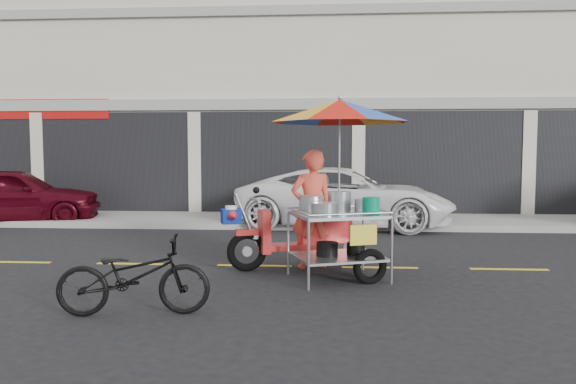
# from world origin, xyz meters

# --- Properties ---
(ground) EXTENTS (90.00, 90.00, 0.00)m
(ground) POSITION_xyz_m (0.00, 0.00, 0.00)
(ground) COLOR black
(sidewalk) EXTENTS (45.00, 3.00, 0.15)m
(sidewalk) POSITION_xyz_m (0.00, 5.50, 0.07)
(sidewalk) COLOR gray
(sidewalk) RESTS_ON ground
(shophouse_block) EXTENTS (36.00, 8.11, 10.40)m
(shophouse_block) POSITION_xyz_m (2.82, 10.59, 4.24)
(shophouse_block) COLOR beige
(shophouse_block) RESTS_ON ground
(centerline) EXTENTS (42.00, 0.10, 0.01)m
(centerline) POSITION_xyz_m (0.00, 0.00, 0.00)
(centerline) COLOR gold
(centerline) RESTS_ON ground
(maroon_sedan) EXTENTS (4.54, 2.83, 1.44)m
(maroon_sedan) POSITION_xyz_m (-8.77, 4.70, 0.72)
(maroon_sedan) COLOR #3D030E
(maroon_sedan) RESTS_ON ground
(white_pickup) EXTENTS (5.39, 2.90, 1.44)m
(white_pickup) POSITION_xyz_m (-0.41, 4.70, 0.72)
(white_pickup) COLOR white
(white_pickup) RESTS_ON ground
(near_bicycle) EXTENTS (1.77, 0.86, 0.89)m
(near_bicycle) POSITION_xyz_m (-3.01, -2.77, 0.45)
(near_bicycle) COLOR black
(near_bicycle) RESTS_ON ground
(food_vendor_rig) EXTENTS (3.10, 2.59, 2.65)m
(food_vendor_rig) POSITION_xyz_m (-0.83, -0.51, 1.67)
(food_vendor_rig) COLOR black
(food_vendor_rig) RESTS_ON ground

